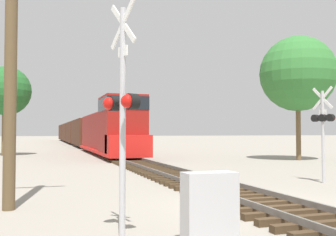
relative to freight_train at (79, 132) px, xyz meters
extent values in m
plane|color=gray|center=(0.00, -53.60, -1.97)|extent=(400.00, 400.00, 0.00)
cube|color=#42301E|center=(0.00, -56.30, -1.89)|extent=(2.60, 0.22, 0.16)
cube|color=#42301E|center=(0.00, -55.70, -1.89)|extent=(2.60, 0.22, 0.16)
cube|color=#42301E|center=(0.00, -55.10, -1.89)|extent=(2.60, 0.22, 0.16)
cube|color=#42301E|center=(0.00, -54.50, -1.89)|extent=(2.60, 0.22, 0.16)
cube|color=#42301E|center=(0.00, -53.90, -1.89)|extent=(2.60, 0.22, 0.16)
cube|color=#42301E|center=(0.00, -53.30, -1.89)|extent=(2.60, 0.22, 0.16)
cube|color=#42301E|center=(0.00, -52.70, -1.89)|extent=(2.60, 0.22, 0.16)
cube|color=#42301E|center=(0.00, -52.10, -1.89)|extent=(2.60, 0.22, 0.16)
cube|color=#42301E|center=(0.00, -51.50, -1.89)|extent=(2.60, 0.22, 0.16)
cube|color=#42301E|center=(0.00, -50.90, -1.89)|extent=(2.60, 0.22, 0.16)
cube|color=#42301E|center=(0.00, -50.30, -1.89)|extent=(2.60, 0.22, 0.16)
cube|color=#42301E|center=(0.00, -49.70, -1.89)|extent=(2.60, 0.22, 0.16)
cube|color=#42301E|center=(0.00, -49.10, -1.89)|extent=(2.60, 0.22, 0.16)
cube|color=#42301E|center=(0.00, -48.50, -1.89)|extent=(2.60, 0.22, 0.16)
cube|color=#42301E|center=(0.00, -47.90, -1.89)|extent=(2.60, 0.22, 0.16)
cube|color=#42301E|center=(0.00, -47.30, -1.89)|extent=(2.60, 0.22, 0.16)
cube|color=#42301E|center=(0.00, -46.70, -1.89)|extent=(2.60, 0.22, 0.16)
cube|color=#42301E|center=(0.00, -46.10, -1.89)|extent=(2.60, 0.22, 0.16)
cube|color=#42301E|center=(0.00, -45.50, -1.89)|extent=(2.60, 0.22, 0.16)
cube|color=#42301E|center=(0.00, -44.90, -1.89)|extent=(2.60, 0.22, 0.16)
cube|color=#42301E|center=(0.00, -44.30, -1.89)|extent=(2.60, 0.22, 0.16)
cube|color=#42301E|center=(0.00, -43.70, -1.89)|extent=(2.60, 0.22, 0.16)
cube|color=#42301E|center=(0.00, -43.10, -1.89)|extent=(2.60, 0.22, 0.16)
cube|color=#42301E|center=(0.00, -42.50, -1.89)|extent=(2.60, 0.22, 0.16)
cube|color=#42301E|center=(0.00, -41.90, -1.89)|extent=(2.60, 0.22, 0.16)
cube|color=#42301E|center=(0.00, -41.30, -1.89)|extent=(2.60, 0.22, 0.16)
cube|color=#42301E|center=(0.00, -40.70, -1.89)|extent=(2.60, 0.22, 0.16)
cube|color=#42301E|center=(0.00, -40.10, -1.89)|extent=(2.60, 0.22, 0.16)
cube|color=#42301E|center=(0.00, -39.50, -1.89)|extent=(2.60, 0.22, 0.16)
cube|color=#42301E|center=(0.00, -38.90, -1.89)|extent=(2.60, 0.22, 0.16)
cube|color=#42301E|center=(0.00, -38.30, -1.89)|extent=(2.60, 0.22, 0.16)
cube|color=#42301E|center=(0.00, -37.70, -1.89)|extent=(2.60, 0.22, 0.16)
cube|color=#42301E|center=(0.00, -37.10, -1.89)|extent=(2.60, 0.22, 0.16)
cube|color=#42301E|center=(0.00, -36.50, -1.89)|extent=(2.60, 0.22, 0.16)
cube|color=#42301E|center=(0.00, -35.90, -1.89)|extent=(2.60, 0.22, 0.16)
cube|color=#42301E|center=(0.00, -35.30, -1.89)|extent=(2.60, 0.22, 0.16)
cube|color=#42301E|center=(0.00, -34.70, -1.89)|extent=(2.60, 0.22, 0.16)
cube|color=#42301E|center=(0.00, -34.10, -1.89)|extent=(2.60, 0.22, 0.16)
cube|color=slate|center=(-0.72, -53.60, -1.74)|extent=(0.07, 160.00, 0.15)
cube|color=slate|center=(0.72, -53.60, -1.74)|extent=(0.07, 160.00, 0.15)
cube|color=maroon|center=(0.00, -24.82, 0.04)|extent=(2.50, 13.93, 3.41)
cube|color=maroon|center=(0.00, -34.57, 0.52)|extent=(2.94, 4.38, 4.37)
cube|color=black|center=(0.00, -34.57, 2.08)|extent=(2.97, 4.42, 0.96)
cube|color=red|center=(0.00, -36.76, -0.90)|extent=(2.94, 1.99, 1.53)
cube|color=red|center=(0.00, -27.81, -1.54)|extent=(3.00, 19.51, 0.24)
cube|color=black|center=(0.00, -34.27, -1.47)|extent=(1.58, 2.20, 1.00)
cube|color=black|center=(0.00, -21.34, -1.47)|extent=(1.58, 2.20, 1.00)
cube|color=#4C2819|center=(0.00, -9.76, 0.04)|extent=(2.79, 12.94, 3.39)
cube|color=black|center=(0.00, -13.96, -1.52)|extent=(1.58, 2.20, 0.90)
cube|color=black|center=(0.00, -5.55, -1.52)|extent=(1.58, 2.20, 0.90)
cube|color=#4C2819|center=(0.00, 4.81, 0.04)|extent=(2.79, 12.94, 3.39)
cube|color=black|center=(0.00, 0.61, -1.52)|extent=(1.58, 2.20, 0.90)
cube|color=black|center=(0.00, 9.02, -1.52)|extent=(1.58, 2.20, 0.90)
cube|color=#4C2819|center=(0.00, 19.38, 0.04)|extent=(2.79, 12.94, 3.39)
cube|color=black|center=(0.00, 15.18, -1.52)|extent=(1.58, 2.20, 0.90)
cube|color=black|center=(0.00, 23.59, -1.52)|extent=(1.58, 2.20, 0.90)
cube|color=#4C2819|center=(0.00, 33.95, 0.04)|extent=(2.79, 12.94, 3.39)
cube|color=black|center=(0.00, 29.75, -1.52)|extent=(1.58, 2.20, 0.90)
cube|color=black|center=(0.00, 38.16, -1.52)|extent=(1.58, 2.20, 0.90)
cylinder|color=#B7B7BC|center=(-4.22, -55.73, 0.25)|extent=(0.12, 0.12, 4.45)
cube|color=white|center=(-4.22, -55.73, 2.18)|extent=(0.33, 0.88, 0.93)
cube|color=white|center=(-4.22, -55.73, 2.18)|extent=(0.33, 0.88, 0.93)
cube|color=black|center=(-4.22, -55.73, 0.63)|extent=(0.34, 0.83, 0.06)
cylinder|color=black|center=(-4.34, -55.40, 0.63)|extent=(0.27, 0.34, 0.30)
sphere|color=red|center=(-4.43, -55.43, 0.63)|extent=(0.26, 0.26, 0.26)
cylinder|color=black|center=(-4.11, -56.06, 0.63)|extent=(0.27, 0.34, 0.30)
sphere|color=red|center=(-4.20, -56.09, 0.63)|extent=(0.26, 0.26, 0.26)
cube|color=white|center=(-4.22, -55.73, 1.63)|extent=(0.13, 0.31, 0.20)
cylinder|color=#B7B7BC|center=(5.07, -50.12, -0.12)|extent=(0.12, 0.12, 3.69)
cube|color=white|center=(5.07, -50.12, 1.42)|extent=(0.28, 0.90, 0.93)
cube|color=white|center=(5.07, -50.12, 1.42)|extent=(0.28, 0.90, 0.93)
cube|color=black|center=(5.07, -50.12, 0.63)|extent=(0.29, 0.84, 0.06)
cylinder|color=black|center=(5.16, -50.46, 0.63)|extent=(0.25, 0.34, 0.30)
sphere|color=red|center=(5.26, -50.43, 0.63)|extent=(0.26, 0.26, 0.26)
cylinder|color=black|center=(5.07, -50.12, 0.63)|extent=(0.25, 0.34, 0.30)
sphere|color=red|center=(5.17, -50.09, 0.63)|extent=(0.26, 0.26, 0.26)
cylinder|color=black|center=(4.97, -49.78, 0.63)|extent=(0.25, 0.34, 0.30)
sphere|color=red|center=(5.07, -49.76, 0.63)|extent=(0.26, 0.26, 0.26)
cube|color=white|center=(5.07, -50.12, 0.87)|extent=(0.12, 0.32, 0.20)
cube|color=#BCBCBF|center=(-2.82, -56.67, -1.26)|extent=(0.96, 0.48, 1.19)
cylinder|color=brown|center=(-6.50, -52.14, 2.86)|extent=(0.32, 0.32, 9.66)
cylinder|color=brown|center=(12.07, -39.04, 0.35)|extent=(0.35, 0.35, 4.65)
sphere|color=#337533|center=(12.07, -39.04, 4.32)|extent=(5.48, 5.48, 5.48)
cylinder|color=brown|center=(-8.64, -26.46, 0.20)|extent=(0.59, 0.59, 4.34)
sphere|color=#236028|center=(-8.64, -26.46, 3.65)|extent=(4.27, 4.27, 4.27)
camera|label=1|loc=(-5.72, -63.20, 0.06)|focal=42.00mm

